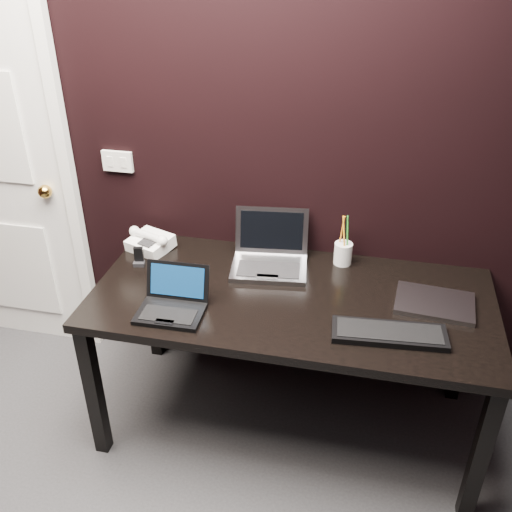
% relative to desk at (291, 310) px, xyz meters
% --- Properties ---
extents(wall_back, '(4.00, 0.00, 4.00)m').
position_rel_desk_xyz_m(wall_back, '(-0.30, 0.40, 0.64)').
color(wall_back, black).
rests_on(wall_back, ground).
extents(wall_switch, '(0.15, 0.02, 0.10)m').
position_rel_desk_xyz_m(wall_switch, '(-0.92, 0.39, 0.46)').
color(wall_switch, silver).
rests_on(wall_switch, wall_back).
extents(desk, '(1.70, 0.80, 0.74)m').
position_rel_desk_xyz_m(desk, '(0.00, 0.00, 0.00)').
color(desk, black).
rests_on(desk, ground).
extents(netbook, '(0.27, 0.24, 0.17)m').
position_rel_desk_xyz_m(netbook, '(-0.46, -0.21, 0.11)').
color(netbook, black).
rests_on(netbook, desk).
extents(silver_laptop, '(0.37, 0.34, 0.23)m').
position_rel_desk_xyz_m(silver_laptop, '(-0.14, 0.21, 0.12)').
color(silver_laptop, gray).
rests_on(silver_laptop, desk).
extents(ext_keyboard, '(0.45, 0.18, 0.03)m').
position_rel_desk_xyz_m(ext_keyboard, '(0.41, -0.19, 0.09)').
color(ext_keyboard, black).
rests_on(ext_keyboard, desk).
extents(closed_laptop, '(0.33, 0.25, 0.02)m').
position_rel_desk_xyz_m(closed_laptop, '(0.59, 0.06, 0.09)').
color(closed_laptop, '#9D9CA2').
rests_on(closed_laptop, desk).
extents(desk_phone, '(0.24, 0.23, 0.11)m').
position_rel_desk_xyz_m(desk_phone, '(-0.73, 0.24, 0.12)').
color(desk_phone, white).
rests_on(desk_phone, desk).
extents(mobile_phone, '(0.06, 0.05, 0.09)m').
position_rel_desk_xyz_m(mobile_phone, '(-0.73, 0.10, 0.11)').
color(mobile_phone, black).
rests_on(mobile_phone, desk).
extents(pen_cup, '(0.10, 0.10, 0.24)m').
position_rel_desk_xyz_m(pen_cup, '(0.19, 0.31, 0.13)').
color(pen_cup, silver).
rests_on(pen_cup, desk).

